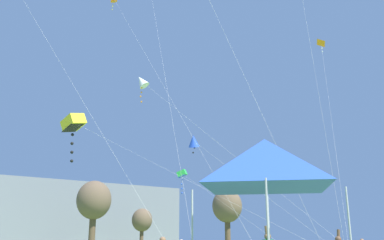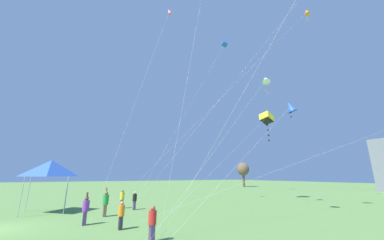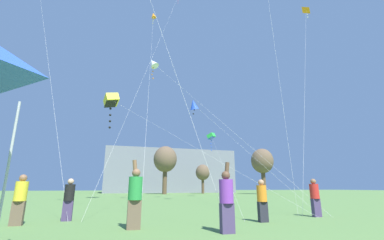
% 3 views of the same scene
% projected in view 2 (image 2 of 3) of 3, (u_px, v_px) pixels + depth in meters
% --- Properties ---
extents(tree_near_right, '(3.25, 3.25, 6.56)m').
position_uv_depth(tree_near_right, '(243.00, 169.00, 59.57)').
color(tree_near_right, brown).
rests_on(tree_near_right, ground).
extents(festival_tent, '(3.31, 3.31, 4.38)m').
position_uv_depth(festival_tent, '(51.00, 168.00, 18.86)').
color(festival_tent, '#B7B7BC').
rests_on(festival_tent, ground).
extents(person_yellow_shirt, '(0.40, 0.40, 1.70)m').
position_uv_depth(person_yellow_shirt, '(122.00, 198.00, 20.68)').
color(person_yellow_shirt, brown).
rests_on(person_yellow_shirt, ground).
extents(person_black_shirt, '(0.38, 0.38, 1.60)m').
position_uv_depth(person_black_shirt, '(135.00, 200.00, 19.83)').
color(person_black_shirt, '#473860').
rests_on(person_black_shirt, ground).
extents(person_orange_shirt, '(0.37, 0.37, 1.56)m').
position_uv_depth(person_orange_shirt, '(121.00, 214.00, 12.63)').
color(person_orange_shirt, '#282833').
rests_on(person_orange_shirt, ground).
extents(person_red_shirt, '(0.39, 0.39, 1.64)m').
position_uv_depth(person_red_shirt, '(152.00, 222.00, 10.29)').
color(person_red_shirt, '#473860').
rests_on(person_red_shirt, ground).
extents(person_green_shirt, '(0.44, 0.44, 2.14)m').
position_uv_depth(person_green_shirt, '(106.00, 202.00, 16.62)').
color(person_green_shirt, brown).
rests_on(person_green_shirt, ground).
extents(person_purple_shirt, '(0.41, 0.41, 2.00)m').
position_uv_depth(person_purple_shirt, '(86.00, 209.00, 13.78)').
color(person_purple_shirt, '#473860').
rests_on(person_purple_shirt, ground).
extents(kite_pink_diamond_0, '(5.89, 7.47, 23.79)m').
position_uv_depth(kite_pink_diamond_0, '(169.00, 12.00, 27.26)').
color(kite_pink_diamond_0, silver).
rests_on(kite_pink_diamond_0, ground).
extents(kite_white_diamond_1, '(6.58, 16.11, 14.70)m').
position_uv_depth(kite_white_diamond_1, '(266.00, 80.00, 25.11)').
color(kite_white_diamond_1, silver).
rests_on(kite_white_diamond_1, ground).
extents(kite_blue_box_3, '(10.34, 19.80, 29.77)m').
position_uv_depth(kite_blue_box_3, '(224.00, 44.00, 43.78)').
color(kite_blue_box_3, silver).
rests_on(kite_blue_box_3, ground).
extents(kite_orange_diamond_6, '(3.75, 25.61, 26.97)m').
position_uv_depth(kite_orange_diamond_6, '(306.00, 12.00, 31.52)').
color(kite_orange_diamond_6, silver).
rests_on(kite_orange_diamond_6, ground).
extents(kite_blue_diamond_7, '(2.75, 13.51, 9.86)m').
position_uv_depth(kite_blue_diamond_7, '(290.00, 107.00, 19.77)').
color(kite_blue_diamond_7, silver).
rests_on(kite_blue_diamond_7, ground).
extents(kite_yellow_box_8, '(10.15, 20.46, 11.58)m').
position_uv_depth(kite_yellow_box_8, '(267.00, 118.00, 29.56)').
color(kite_yellow_box_8, silver).
rests_on(kite_yellow_box_8, ground).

